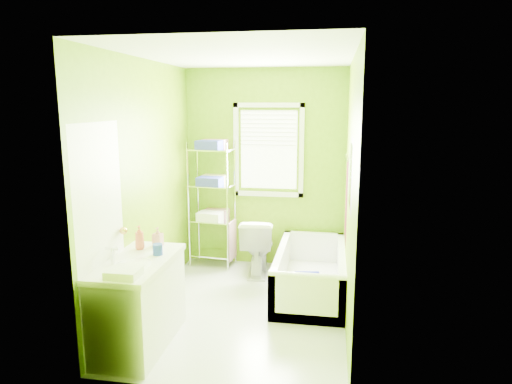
% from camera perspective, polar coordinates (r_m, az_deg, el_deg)
% --- Properties ---
extents(ground, '(2.90, 2.90, 0.00)m').
position_cam_1_polar(ground, '(5.02, -1.44, -14.34)').
color(ground, silver).
rests_on(ground, ground).
extents(room_envelope, '(2.14, 2.94, 2.62)m').
position_cam_1_polar(room_envelope, '(4.58, -1.53, 3.45)').
color(room_envelope, '#669307').
rests_on(room_envelope, ground).
extents(window, '(0.92, 0.05, 1.22)m').
position_cam_1_polar(window, '(5.96, 1.58, 5.85)').
color(window, white).
rests_on(window, ground).
extents(door, '(0.09, 0.80, 2.00)m').
position_cam_1_polar(door, '(4.11, -18.70, -5.80)').
color(door, white).
rests_on(door, ground).
extents(right_wall_decor, '(0.04, 1.48, 1.17)m').
position_cam_1_polar(right_wall_decor, '(4.51, 11.45, 0.21)').
color(right_wall_decor, '#41070F').
rests_on(right_wall_decor, ground).
extents(bathtub, '(0.77, 1.64, 0.53)m').
position_cam_1_polar(bathtub, '(5.35, 6.79, -10.79)').
color(bathtub, white).
rests_on(bathtub, ground).
extents(toilet, '(0.46, 0.75, 0.73)m').
position_cam_1_polar(toilet, '(5.86, 0.21, -6.70)').
color(toilet, white).
rests_on(toilet, ground).
extents(vanity, '(0.55, 1.06, 1.03)m').
position_cam_1_polar(vanity, '(4.30, -14.47, -12.95)').
color(vanity, silver).
rests_on(vanity, ground).
extents(wire_shelf_unit, '(0.60, 0.48, 1.69)m').
position_cam_1_polar(wire_shelf_unit, '(6.02, -5.30, 0.27)').
color(wire_shelf_unit, silver).
rests_on(wire_shelf_unit, ground).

